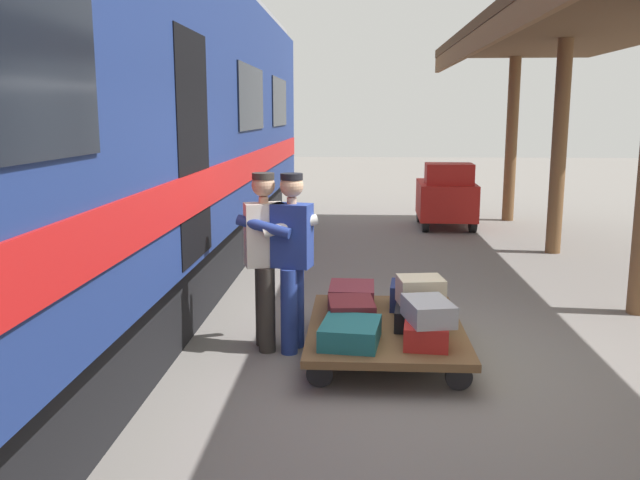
% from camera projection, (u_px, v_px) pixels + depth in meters
% --- Properties ---
extents(ground_plane, '(60.00, 60.00, 0.00)m').
position_uv_depth(ground_plane, '(443.00, 363.00, 6.18)').
color(ground_plane, slate).
extents(train_car, '(3.02, 18.61, 4.00)m').
position_uv_depth(train_car, '(27.00, 135.00, 6.01)').
color(train_car, navy).
rests_on(train_car, ground_plane).
extents(luggage_cart, '(1.44, 2.03, 0.29)m').
position_uv_depth(luggage_cart, '(385.00, 328.00, 6.37)').
color(luggage_cart, brown).
rests_on(luggage_cart, ground_plane).
extents(suitcase_red_plastic, '(0.42, 0.52, 0.20)m').
position_uv_depth(suitcase_red_plastic, '(426.00, 334.00, 5.78)').
color(suitcase_red_plastic, '#AD231E').
rests_on(suitcase_red_plastic, luggage_cart).
extents(suitcase_navy_fabric, '(0.54, 0.49, 0.26)m').
position_uv_depth(suitcase_navy_fabric, '(415.00, 296.00, 6.87)').
color(suitcase_navy_fabric, navy).
rests_on(suitcase_navy_fabric, luggage_cart).
extents(suitcase_burgundy_valise, '(0.46, 0.58, 0.23)m').
position_uv_depth(suitcase_burgundy_valise, '(352.00, 296.00, 6.91)').
color(suitcase_burgundy_valise, maroon).
rests_on(suitcase_burgundy_valise, luggage_cart).
extents(suitcase_teal_softside, '(0.55, 0.66, 0.19)m').
position_uv_depth(suitcase_teal_softside, '(350.00, 333.00, 5.82)').
color(suitcase_teal_softside, '#1E666B').
rests_on(suitcase_teal_softside, luggage_cart).
extents(suitcase_maroon_trunk, '(0.47, 0.56, 0.23)m').
position_uv_depth(suitcase_maroon_trunk, '(351.00, 312.00, 6.36)').
color(suitcase_maroon_trunk, maroon).
rests_on(suitcase_maroon_trunk, luggage_cart).
extents(suitcase_black_hardshell, '(0.52, 0.68, 0.19)m').
position_uv_depth(suitcase_black_hardshell, '(420.00, 315.00, 6.33)').
color(suitcase_black_hardshell, black).
rests_on(suitcase_black_hardshell, luggage_cart).
extents(suitcase_gray_aluminum, '(0.45, 0.59, 0.19)m').
position_uv_depth(suitcase_gray_aluminum, '(428.00, 311.00, 5.78)').
color(suitcase_gray_aluminum, '#9EA0A5').
rests_on(suitcase_gray_aluminum, suitcase_red_plastic).
extents(suitcase_cream_canvas, '(0.45, 0.42, 0.25)m').
position_uv_depth(suitcase_cream_canvas, '(420.00, 291.00, 6.33)').
color(suitcase_cream_canvas, beige).
rests_on(suitcase_cream_canvas, suitcase_black_hardshell).
extents(porter_in_overalls, '(0.72, 0.53, 1.70)m').
position_uv_depth(porter_in_overalls, '(290.00, 256.00, 6.37)').
color(porter_in_overalls, navy).
rests_on(porter_in_overalls, ground_plane).
extents(porter_by_door, '(0.73, 0.56, 1.70)m').
position_uv_depth(porter_by_door, '(266.00, 255.00, 6.43)').
color(porter_by_door, '#332D28').
rests_on(porter_by_door, ground_plane).
extents(baggage_tug, '(1.15, 1.73, 1.30)m').
position_uv_depth(baggage_tug, '(446.00, 196.00, 13.45)').
color(baggage_tug, '#B21E19').
rests_on(baggage_tug, ground_plane).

